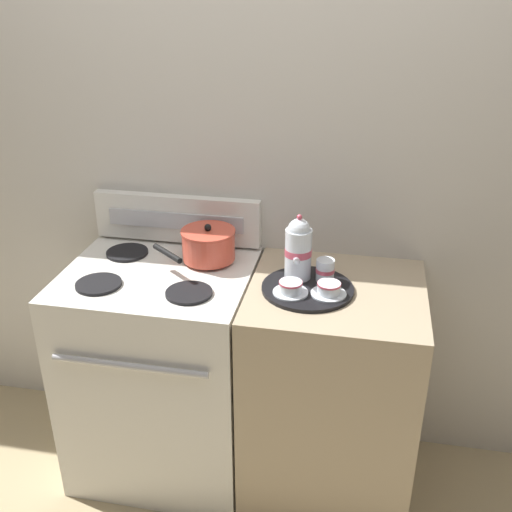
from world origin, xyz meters
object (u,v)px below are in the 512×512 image
teacup_left (329,289)px  teacup_right (291,287)px  saucepan (208,244)px  serving_tray (308,288)px  creamer_jug (325,270)px  stove (164,371)px  teapot (298,249)px

teacup_left → teacup_right: (-0.13, -0.02, 0.00)m
saucepan → teacup_left: bearing=-22.3°
serving_tray → creamer_jug: (0.06, 0.06, 0.05)m
saucepan → teacup_right: (0.36, -0.22, -0.04)m
serving_tray → teacup_right: 0.09m
stove → teapot: size_ratio=3.74×
saucepan → teacup_left: 0.54m
stove → teacup_right: size_ratio=7.40×
teacup_left → teacup_right: 0.13m
teapot → serving_tray: bearing=-55.0°
teacup_right → creamer_jug: bearing=47.9°
teacup_left → teacup_right: bearing=-173.1°
saucepan → creamer_jug: size_ratio=3.79×
saucepan → teapot: 0.39m
serving_tray → teapot: size_ratio=1.34×
stove → teacup_left: size_ratio=7.40×
saucepan → serving_tray: size_ratio=0.94×
saucepan → creamer_jug: bearing=-11.7°
serving_tray → teacup_left: 0.09m
teacup_left → saucepan: bearing=157.7°
stove → creamer_jug: creamer_jug is taller
stove → saucepan: saucepan is taller
teacup_right → saucepan: bearing=148.7°
teacup_right → creamer_jug: 0.17m
stove → teapot: (0.54, 0.04, 0.59)m
stove → creamer_jug: size_ratio=11.24×
stove → creamer_jug: 0.83m
saucepan → serving_tray: saucepan is taller
creamer_jug → serving_tray: bearing=-131.5°
stove → serving_tray: size_ratio=2.80×
teacup_left → creamer_jug: creamer_jug is taller
teapot → teacup_left: (0.13, -0.11, -0.10)m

